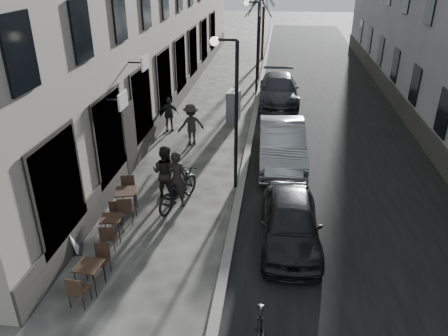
% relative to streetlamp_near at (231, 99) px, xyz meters
% --- Properties ---
extents(ground, '(120.00, 120.00, 0.00)m').
position_rel_streetlamp_near_xyz_m(ground, '(0.17, -6.00, -3.16)').
color(ground, '#3B3936').
rests_on(ground, ground).
extents(road, '(7.30, 60.00, 0.00)m').
position_rel_streetlamp_near_xyz_m(road, '(4.02, 10.00, -3.16)').
color(road, black).
rests_on(road, ground).
extents(kerb, '(0.25, 60.00, 0.12)m').
position_rel_streetlamp_near_xyz_m(kerb, '(0.37, 10.00, -3.10)').
color(kerb, gray).
rests_on(kerb, ground).
extents(streetlamp_near, '(0.90, 0.28, 5.09)m').
position_rel_streetlamp_near_xyz_m(streetlamp_near, '(0.00, 0.00, 0.00)').
color(streetlamp_near, black).
rests_on(streetlamp_near, ground).
extents(streetlamp_far, '(0.90, 0.28, 5.09)m').
position_rel_streetlamp_near_xyz_m(streetlamp_far, '(0.00, 12.00, 0.00)').
color(streetlamp_far, black).
rests_on(streetlamp_far, ground).
extents(tree_near, '(2.40, 2.40, 5.70)m').
position_rel_streetlamp_near_xyz_m(tree_near, '(0.07, 15.00, 1.50)').
color(tree_near, black).
rests_on(tree_near, ground).
extents(bistro_set_a, '(0.63, 1.47, 0.85)m').
position_rel_streetlamp_near_xyz_m(bistro_set_a, '(-2.74, -5.64, -2.72)').
color(bistro_set_a, black).
rests_on(bistro_set_a, ground).
extents(bistro_set_b, '(0.66, 1.44, 0.82)m').
position_rel_streetlamp_near_xyz_m(bistro_set_b, '(-2.97, -3.54, -2.74)').
color(bistro_set_b, black).
rests_on(bistro_set_b, ground).
extents(bistro_set_c, '(0.83, 1.63, 0.93)m').
position_rel_streetlamp_near_xyz_m(bistro_set_c, '(-3.00, -2.15, -2.68)').
color(bistro_set_c, black).
rests_on(bistro_set_c, ground).
extents(sign_board, '(0.57, 0.70, 1.09)m').
position_rel_streetlamp_near_xyz_m(sign_board, '(-3.84, -4.18, -2.72)').
color(sign_board, black).
rests_on(sign_board, ground).
extents(utility_cabinet, '(0.63, 1.04, 1.49)m').
position_rel_streetlamp_near_xyz_m(utility_cabinet, '(-0.63, 6.74, -2.41)').
color(utility_cabinet, slate).
rests_on(utility_cabinet, ground).
extents(bicycle, '(1.43, 2.33, 1.16)m').
position_rel_streetlamp_near_xyz_m(bicycle, '(-1.53, -1.46, -2.58)').
color(bicycle, black).
rests_on(bicycle, ground).
extents(cyclist_rider, '(0.80, 0.65, 1.89)m').
position_rel_streetlamp_near_xyz_m(cyclist_rider, '(-1.53, -1.46, -2.21)').
color(cyclist_rider, black).
rests_on(cyclist_rider, ground).
extents(pedestrian_near, '(1.02, 0.86, 1.84)m').
position_rel_streetlamp_near_xyz_m(pedestrian_near, '(-2.05, -1.00, -2.24)').
color(pedestrian_near, black).
rests_on(pedestrian_near, ground).
extents(pedestrian_mid, '(1.32, 1.11, 1.77)m').
position_rel_streetlamp_near_xyz_m(pedestrian_mid, '(-2.09, 3.60, -2.27)').
color(pedestrian_mid, '#2B2925').
rests_on(pedestrian_mid, ground).
extents(pedestrian_far, '(0.99, 0.66, 1.56)m').
position_rel_streetlamp_near_xyz_m(pedestrian_far, '(-3.43, 5.08, -2.38)').
color(pedestrian_far, black).
rests_on(pedestrian_far, ground).
extents(car_near, '(1.76, 4.07, 1.37)m').
position_rel_streetlamp_near_xyz_m(car_near, '(2.01, -3.09, -2.48)').
color(car_near, black).
rests_on(car_near, ground).
extents(car_mid, '(1.91, 4.89, 1.59)m').
position_rel_streetlamp_near_xyz_m(car_mid, '(1.72, 2.17, -2.37)').
color(car_mid, '#979A9F').
rests_on(car_mid, ground).
extents(car_far, '(2.27, 5.17, 1.48)m').
position_rel_streetlamp_near_xyz_m(car_far, '(1.50, 9.95, -2.42)').
color(car_far, '#32333C').
rests_on(car_far, ground).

